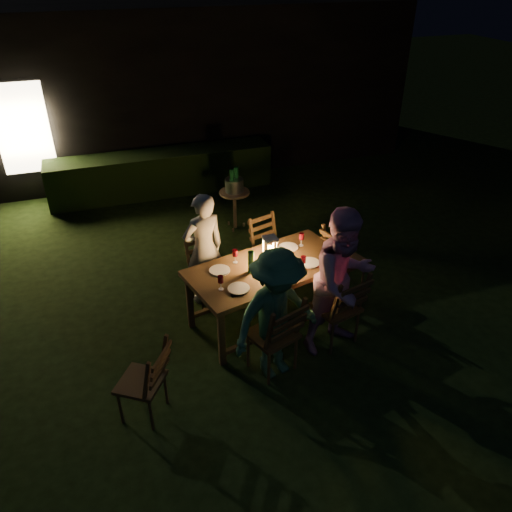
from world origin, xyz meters
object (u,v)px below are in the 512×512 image
object	(u,v)px
chair_end	(343,270)
chair_spare	(144,393)
dining_table	(269,271)
person_opp_right	(343,281)
chair_near_right	(336,319)
side_table	(235,196)
person_opp_left	(276,316)
person_house_side	(204,249)
bottle_bucket_b	(236,181)
chair_far_right	(270,261)
chair_far_left	(208,283)
lantern	(270,252)
bottle_table	(251,262)
ice_bucket	(234,185)
chair_near_left	(273,347)
bottle_bucket_a	(232,184)

from	to	relation	value
chair_end	chair_spare	size ratio (longest dim) A/B	1.09
dining_table	person_opp_right	distance (m)	0.95
chair_near_right	side_table	bearing A→B (deg)	80.91
person_opp_left	person_house_side	bearing A→B (deg)	90.00
chair_near_right	person_house_side	world-z (taller)	person_house_side
bottle_bucket_b	person_opp_left	bearing A→B (deg)	-100.23
side_table	chair_far_right	bearing A→B (deg)	-89.11
chair_far_left	chair_spare	world-z (taller)	chair_spare
dining_table	lantern	distance (m)	0.25
person_opp_left	bottle_table	bearing A→B (deg)	76.29
person_opp_right	ice_bucket	xyz separation A→B (m)	(-0.30, 3.20, -0.11)
chair_near_right	chair_end	bearing A→B (deg)	43.90
dining_table	bottle_table	size ratio (longest dim) A/B	7.54
dining_table	chair_near_right	world-z (taller)	chair_near_right
chair_end	bottle_bucket_b	distance (m)	2.46
chair_spare	ice_bucket	xyz separation A→B (m)	(2.02, 3.55, 0.49)
chair_far_left	lantern	size ratio (longest dim) A/B	2.58
chair_near_left	dining_table	bearing A→B (deg)	53.93
person_opp_left	bottle_bucket_b	size ratio (longest dim) A/B	4.90
dining_table	ice_bucket	distance (m)	2.53
chair_near_right	bottle_bucket_a	size ratio (longest dim) A/B	3.31
chair_far_right	bottle_bucket_b	distance (m)	1.76
chair_far_right	ice_bucket	bearing A→B (deg)	-106.64
chair_far_left	person_opp_right	world-z (taller)	person_opp_right
lantern	chair_near_right	bearing A→B (deg)	-50.49
person_house_side	person_opp_left	world-z (taller)	person_opp_left
chair_near_right	ice_bucket	distance (m)	3.20
chair_far_left	bottle_bucket_b	bearing A→B (deg)	-129.47
chair_end	lantern	size ratio (longest dim) A/B	2.98
chair_near_left	chair_near_right	distance (m)	0.90
chair_far_right	bottle_bucket_b	xyz separation A→B (m)	(0.02, 1.67, 0.54)
chair_far_right	person_opp_right	distance (m)	1.70
person_opp_left	ice_bucket	xyz separation A→B (m)	(0.57, 3.41, -0.00)
person_house_side	person_opp_right	bearing A→B (deg)	118.76
person_house_side	bottle_table	distance (m)	0.86
chair_near_left	chair_end	bearing A→B (deg)	18.73
chair_end	side_table	distance (m)	2.40
person_opp_right	person_opp_left	distance (m)	0.91
chair_far_left	lantern	world-z (taller)	lantern
person_opp_right	chair_spare	bearing A→B (deg)	174.98
chair_spare	lantern	xyz separation A→B (m)	(1.73, 1.10, 0.68)
bottle_table	chair_end	bearing A→B (deg)	13.49
person_opp_right	ice_bucket	bearing A→B (deg)	81.84
bottle_table	lantern	bearing A→B (deg)	23.01
dining_table	chair_near_left	xyz separation A→B (m)	(-0.25, -0.86, -0.41)
dining_table	chair_end	xyz separation A→B (m)	(1.19, 0.29, -0.41)
chair_near_right	ice_bucket	bearing A→B (deg)	80.91
chair_near_left	person_house_side	xyz separation A→B (m)	(-0.37, 1.55, 0.45)
bottle_bucket_b	person_house_side	bearing A→B (deg)	-118.45
bottle_table	person_opp_right	bearing A→B (deg)	-35.97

